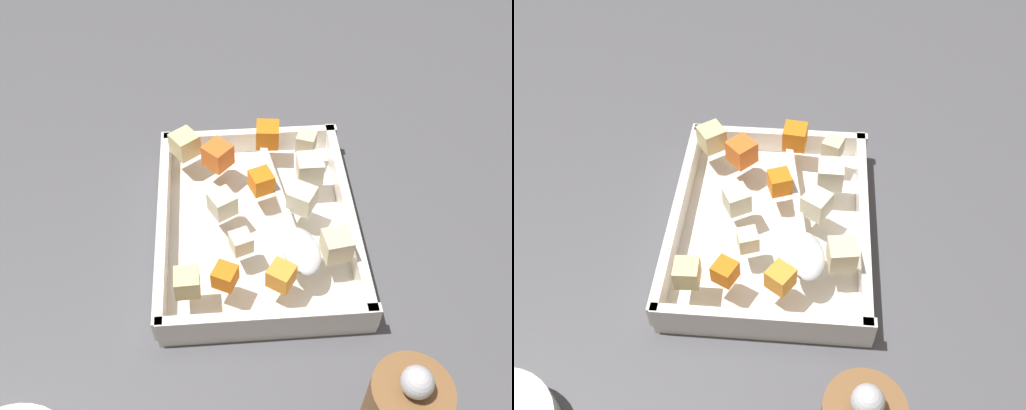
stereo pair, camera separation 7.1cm
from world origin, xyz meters
The scene contains 16 objects.
ground_plane centered at (0.00, 0.00, 0.00)m, with size 4.00×4.00×0.00m, color #4C4C51.
baking_dish centered at (0.00, 0.00, 0.01)m, with size 0.31×0.25×0.05m.
carrot_chunk_mid_right centered at (0.04, -0.01, 0.06)m, with size 0.03×0.03×0.03m, color orange.
carrot_chunk_corner_ne centered at (-0.11, -0.02, 0.06)m, with size 0.03×0.03×0.03m, color orange.
carrot_chunk_mid_left centered at (0.09, 0.05, 0.07)m, with size 0.03×0.03×0.03m, color orange.
carrot_chunk_corner_nw centered at (0.12, -0.02, 0.06)m, with size 0.03×0.03×0.03m, color orange.
carrot_chunk_heap_side centered at (-0.11, 0.05, 0.06)m, with size 0.02×0.02×0.02m, color orange.
potato_chunk_far_right centered at (0.00, -0.05, 0.06)m, with size 0.03×0.03×0.03m, color beige.
potato_chunk_far_left centered at (0.11, 0.09, 0.07)m, with size 0.03×0.03×0.03m, color #E0CC89.
potato_chunk_corner_sw centered at (-0.06, 0.03, 0.06)m, with size 0.02×0.02×0.02m, color beige.
potato_chunk_corner_se centered at (0.11, -0.07, 0.06)m, with size 0.02×0.02×0.02m, color beige.
potato_chunk_under_handle centered at (-0.08, -0.08, 0.07)m, with size 0.03×0.03×0.03m, color beige.
potato_chunk_near_spoon centered at (-0.11, 0.09, 0.06)m, with size 0.03×0.03×0.03m, color #E0CC89.
parsnip_chunk_heap_top centered at (0.00, 0.04, 0.06)m, with size 0.03×0.03×0.03m, color beige.
parsnip_chunk_near_right centered at (0.05, -0.07, 0.07)m, with size 0.03×0.03×0.03m, color silver.
serving_spoon centered at (-0.06, -0.04, 0.06)m, with size 0.23×0.06×0.02m.
Camera 2 is at (-0.47, -0.03, 0.59)m, focal length 40.12 mm.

